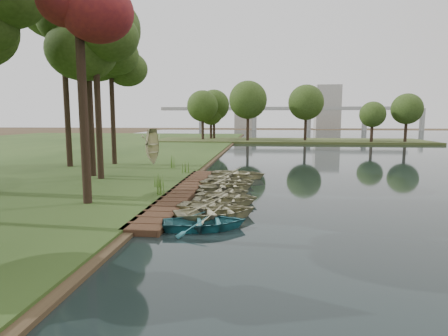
# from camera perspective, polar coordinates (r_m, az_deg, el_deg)

# --- Properties ---
(ground) EXTENTS (300.00, 300.00, 0.00)m
(ground) POSITION_cam_1_polar(r_m,az_deg,el_deg) (21.93, -2.19, -4.22)
(ground) COLOR #3D2F1D
(boardwalk) EXTENTS (1.60, 16.00, 0.30)m
(boardwalk) POSITION_cam_1_polar(r_m,az_deg,el_deg) (22.18, -6.29, -3.73)
(boardwalk) COLOR #392416
(boardwalk) RESTS_ON ground
(peninsula) EXTENTS (50.00, 14.00, 0.45)m
(peninsula) POSITION_cam_1_polar(r_m,az_deg,el_deg) (71.56, 9.82, 4.09)
(peninsula) COLOR #3C461F
(peninsula) RESTS_ON ground
(far_trees) EXTENTS (45.60, 5.60, 8.80)m
(far_trees) POSITION_cam_1_polar(r_m,az_deg,el_deg) (71.30, 7.23, 9.11)
(far_trees) COLOR black
(far_trees) RESTS_ON peninsula
(bridge) EXTENTS (95.90, 4.00, 8.60)m
(bridge) POSITION_cam_1_polar(r_m,az_deg,el_deg) (141.59, 9.67, 8.56)
(bridge) COLOR #A5A5A0
(bridge) RESTS_ON ground
(building_a) EXTENTS (10.00, 8.00, 18.00)m
(building_a) POSITION_cam_1_polar(r_m,az_deg,el_deg) (163.56, 15.49, 8.93)
(building_a) COLOR #A5A5A0
(building_a) RESTS_ON ground
(building_b) EXTENTS (8.00, 8.00, 12.00)m
(building_b) POSITION_cam_1_polar(r_m,az_deg,el_deg) (166.46, 3.07, 8.13)
(building_b) COLOR #A5A5A0
(building_b) RESTS_ON ground
(rowboat_0) EXTENTS (3.86, 3.14, 0.70)m
(rowboat_0) POSITION_cam_1_polar(r_m,az_deg,el_deg) (15.24, -2.95, -7.99)
(rowboat_0) COLOR #27656D
(rowboat_0) RESTS_ON water
(rowboat_1) EXTENTS (4.51, 3.97, 0.78)m
(rowboat_1) POSITION_cam_1_polar(r_m,az_deg,el_deg) (16.69, -1.17, -6.46)
(rowboat_1) COLOR tan
(rowboat_1) RESTS_ON water
(rowboat_2) EXTENTS (3.88, 3.06, 0.73)m
(rowboat_2) POSITION_cam_1_polar(r_m,az_deg,el_deg) (17.70, -1.50, -5.73)
(rowboat_2) COLOR tan
(rowboat_2) RESTS_ON water
(rowboat_3) EXTENTS (3.16, 2.26, 0.65)m
(rowboat_3) POSITION_cam_1_polar(r_m,az_deg,el_deg) (19.25, -0.09, -4.75)
(rowboat_3) COLOR tan
(rowboat_3) RESTS_ON water
(rowboat_4) EXTENTS (3.85, 3.13, 0.70)m
(rowboat_4) POSITION_cam_1_polar(r_m,az_deg,el_deg) (20.12, 0.41, -4.14)
(rowboat_4) COLOR tan
(rowboat_4) RESTS_ON water
(rowboat_5) EXTENTS (3.18, 2.40, 0.62)m
(rowboat_5) POSITION_cam_1_polar(r_m,az_deg,el_deg) (21.73, -0.16, -3.36)
(rowboat_5) COLOR tan
(rowboat_5) RESTS_ON water
(rowboat_6) EXTENTS (4.02, 3.46, 0.70)m
(rowboat_6) POSITION_cam_1_polar(r_m,az_deg,el_deg) (23.03, 0.38, -2.63)
(rowboat_6) COLOR tan
(rowboat_6) RESTS_ON water
(rowboat_7) EXTENTS (3.85, 3.11, 0.70)m
(rowboat_7) POSITION_cam_1_polar(r_m,az_deg,el_deg) (24.10, 0.27, -2.17)
(rowboat_7) COLOR tan
(rowboat_7) RESTS_ON water
(rowboat_8) EXTENTS (3.86, 3.15, 0.70)m
(rowboat_8) POSITION_cam_1_polar(r_m,az_deg,el_deg) (25.07, 0.91, -1.79)
(rowboat_8) COLOR tan
(rowboat_8) RESTS_ON water
(rowboat_9) EXTENTS (3.50, 2.64, 0.68)m
(rowboat_9) POSITION_cam_1_polar(r_m,az_deg,el_deg) (26.73, 1.07, -1.22)
(rowboat_9) COLOR tan
(rowboat_9) RESTS_ON water
(rowboat_10) EXTENTS (4.51, 3.61, 0.83)m
(rowboat_10) POSITION_cam_1_polar(r_m,az_deg,el_deg) (27.88, 2.21, -0.70)
(rowboat_10) COLOR tan
(rowboat_10) RESTS_ON water
(stored_rowboat) EXTENTS (3.96, 3.55, 0.67)m
(stored_rowboat) POSITION_cam_1_polar(r_m,az_deg,el_deg) (34.39, -10.77, 1.04)
(stored_rowboat) COLOR tan
(stored_rowboat) RESTS_ON bank
(tree_2) EXTENTS (3.41, 3.41, 10.91)m
(tree_2) POSITION_cam_1_polar(r_m,az_deg,el_deg) (20.12, -21.32, 21.59)
(tree_2) COLOR black
(tree_2) RESTS_ON bank
(tree_3) EXTENTS (5.09, 5.09, 12.92)m
(tree_3) POSITION_cam_1_polar(r_m,az_deg,el_deg) (29.52, -20.27, 19.80)
(tree_3) COLOR black
(tree_3) RESTS_ON bank
(tree_4) EXTENTS (4.55, 4.55, 11.49)m
(tree_4) POSITION_cam_1_polar(r_m,az_deg,el_deg) (27.75, -19.07, 18.12)
(tree_4) COLOR black
(tree_4) RESTS_ON bank
(tree_5) EXTENTS (6.33, 6.33, 14.74)m
(tree_5) POSITION_cam_1_polar(r_m,az_deg,el_deg) (36.04, -23.42, 19.47)
(tree_5) COLOR black
(tree_5) RESTS_ON bank
(tree_6) EXTENTS (5.04, 5.04, 11.22)m
(tree_6) POSITION_cam_1_polar(r_m,az_deg,el_deg) (36.06, -16.88, 14.98)
(tree_6) COLOR black
(tree_6) RESTS_ON bank
(reeds_0) EXTENTS (0.60, 0.60, 0.96)m
(reeds_0) POSITION_cam_1_polar(r_m,az_deg,el_deg) (20.99, -9.78, -2.69)
(reeds_0) COLOR #3F661E
(reeds_0) RESTS_ON bank
(reeds_1) EXTENTS (0.60, 0.60, 0.86)m
(reeds_1) POSITION_cam_1_polar(r_m,az_deg,el_deg) (23.30, -9.96, -1.80)
(reeds_1) COLOR #3F661E
(reeds_1) RESTS_ON bank
(reeds_2) EXTENTS (0.60, 0.60, 0.93)m
(reeds_2) POSITION_cam_1_polar(r_m,az_deg,el_deg) (29.17, -5.82, 0.22)
(reeds_2) COLOR #3F661E
(reeds_2) RESTS_ON bank
(reeds_3) EXTENTS (0.60, 0.60, 1.04)m
(reeds_3) POSITION_cam_1_polar(r_m,az_deg,el_deg) (32.06, -7.88, 0.96)
(reeds_3) COLOR #3F661E
(reeds_3) RESTS_ON bank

